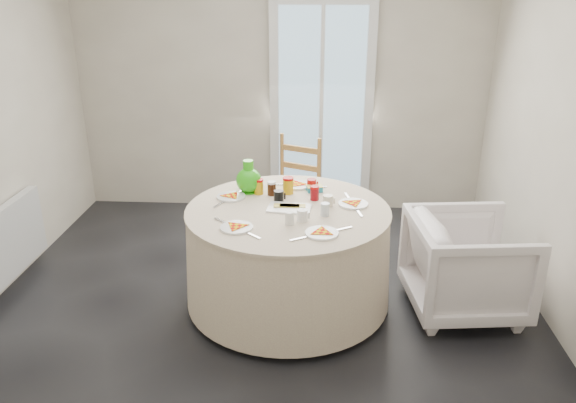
# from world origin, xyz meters

# --- Properties ---
(floor) EXTENTS (4.00, 4.00, 0.00)m
(floor) POSITION_xyz_m (0.00, 0.00, 0.00)
(floor) COLOR black
(floor) RESTS_ON ground
(wall_back) EXTENTS (4.00, 0.02, 2.60)m
(wall_back) POSITION_xyz_m (0.00, 2.00, 1.30)
(wall_back) COLOR #BCB5A3
(wall_back) RESTS_ON floor
(glass_door) EXTENTS (1.00, 0.08, 2.10)m
(glass_door) POSITION_xyz_m (0.40, 1.95, 1.05)
(glass_door) COLOR silver
(glass_door) RESTS_ON floor
(radiator) EXTENTS (0.07, 1.00, 0.55)m
(radiator) POSITION_xyz_m (-1.94, 0.20, 0.38)
(radiator) COLOR silver
(radiator) RESTS_ON floor
(table) EXTENTS (1.46, 1.46, 0.74)m
(table) POSITION_xyz_m (0.18, 0.11, 0.38)
(table) COLOR beige
(table) RESTS_ON floor
(wooden_chair) EXTENTS (0.55, 0.54, 0.95)m
(wooden_chair) POSITION_xyz_m (0.15, 1.14, 0.47)
(wooden_chair) COLOR #9E7A44
(wooden_chair) RESTS_ON floor
(armchair) EXTENTS (0.79, 0.83, 0.78)m
(armchair) POSITION_xyz_m (1.44, 0.09, 0.39)
(armchair) COLOR white
(armchair) RESTS_ON floor
(place_settings) EXTENTS (1.43, 1.43, 0.02)m
(place_settings) POSITION_xyz_m (0.18, 0.11, 0.77)
(place_settings) COLOR white
(place_settings) RESTS_ON table
(jar_cluster) EXTENTS (0.53, 0.41, 0.14)m
(jar_cluster) POSITION_xyz_m (0.15, 0.34, 0.82)
(jar_cluster) COLOR olive
(jar_cluster) RESTS_ON table
(butter_tub) EXTENTS (0.13, 0.11, 0.05)m
(butter_tub) POSITION_xyz_m (0.36, 0.47, 0.79)
(butter_tub) COLOR #157691
(butter_tub) RESTS_ON table
(green_pitcher) EXTENTS (0.23, 0.23, 0.24)m
(green_pitcher) POSITION_xyz_m (-0.13, 0.42, 0.87)
(green_pitcher) COLOR green
(green_pitcher) RESTS_ON table
(cheese_platter) EXTENTS (0.32, 0.22, 0.04)m
(cheese_platter) POSITION_xyz_m (0.19, 0.11, 0.77)
(cheese_platter) COLOR silver
(cheese_platter) RESTS_ON table
(mugs_glasses) EXTENTS (0.66, 0.66, 0.10)m
(mugs_glasses) POSITION_xyz_m (0.29, 0.13, 0.81)
(mugs_glasses) COLOR #A3A0A0
(mugs_glasses) RESTS_ON table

